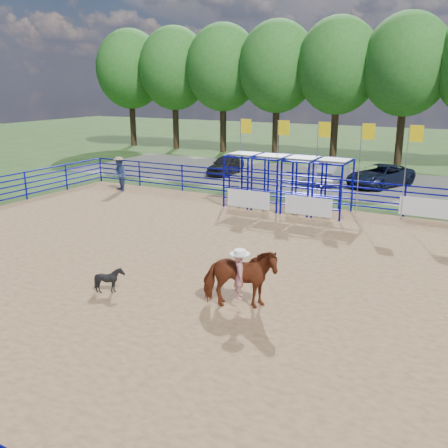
{
  "coord_description": "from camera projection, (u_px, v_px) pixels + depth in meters",
  "views": [
    {
      "loc": [
        6.21,
        -13.32,
        5.89
      ],
      "look_at": [
        -1.48,
        1.0,
        1.3
      ],
      "focal_mm": 40.0,
      "sensor_mm": 36.0,
      "label": 1
    }
  ],
  "objects": [
    {
      "name": "car_c",
      "position": [
        380.0,
        176.0,
        29.42
      ],
      "size": [
        3.84,
        5.1,
        1.29
      ],
      "primitive_type": "imported",
      "rotation": [
        0.0,
        0.0,
        -0.42
      ],
      "color": "#141B34",
      "rests_on": "gravel_strip"
    },
    {
      "name": "treeline",
      "position": [
        407.0,
        60.0,
        35.72
      ],
      "size": [
        56.4,
        6.4,
        11.24
      ],
      "color": "#3F2B19",
      "rests_on": "ground"
    },
    {
      "name": "car_a",
      "position": [
        226.0,
        165.0,
        33.41
      ],
      "size": [
        1.79,
        3.82,
        1.26
      ],
      "primitive_type": "imported",
      "rotation": [
        0.0,
        0.0,
        0.08
      ],
      "color": "black",
      "rests_on": "gravel_strip"
    },
    {
      "name": "horse_and_rider",
      "position": [
        240.0,
        276.0,
        13.31
      ],
      "size": [
        2.22,
        1.61,
        2.29
      ],
      "color": "maroon",
      "rests_on": "arena_dirt"
    },
    {
      "name": "ground",
      "position": [
        250.0,
        277.0,
        15.72
      ],
      "size": [
        120.0,
        120.0,
        0.0
      ],
      "primitive_type": "plane",
      "color": "#345421",
      "rests_on": "ground"
    },
    {
      "name": "chute_assembly",
      "position": [
        294.0,
        184.0,
        23.74
      ],
      "size": [
        19.32,
        2.41,
        4.2
      ],
      "color": "#060795",
      "rests_on": "ground"
    },
    {
      "name": "spectator_cowboy",
      "position": [
        119.0,
        174.0,
        28.01
      ],
      "size": [
        1.13,
        1.07,
        1.9
      ],
      "color": "navy",
      "rests_on": "arena_dirt"
    },
    {
      "name": "arena_dirt",
      "position": [
        250.0,
        277.0,
        15.72
      ],
      "size": [
        30.0,
        20.0,
        0.02
      ],
      "primitive_type": "cube",
      "color": "#9C764E",
      "rests_on": "ground"
    },
    {
      "name": "gravel_strip",
      "position": [
        371.0,
        184.0,
        30.13
      ],
      "size": [
        40.0,
        10.0,
        0.01
      ],
      "primitive_type": "cube",
      "color": "gray",
      "rests_on": "ground"
    },
    {
      "name": "calf",
      "position": [
        110.0,
        280.0,
        14.43
      ],
      "size": [
        0.83,
        0.78,
        0.78
      ],
      "primitive_type": "imported",
      "rotation": [
        0.0,
        0.0,
        1.34
      ],
      "color": "black",
      "rests_on": "arena_dirt"
    },
    {
      "name": "perimeter_fence",
      "position": [
        251.0,
        255.0,
        15.52
      ],
      "size": [
        30.1,
        20.1,
        1.5
      ],
      "color": "#060795",
      "rests_on": "ground"
    },
    {
      "name": "car_b",
      "position": [
        330.0,
        171.0,
        30.43
      ],
      "size": [
        1.72,
        4.52,
        1.47
      ],
      "primitive_type": "imported",
      "rotation": [
        0.0,
        0.0,
        3.18
      ],
      "color": "gray",
      "rests_on": "gravel_strip"
    }
  ]
}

